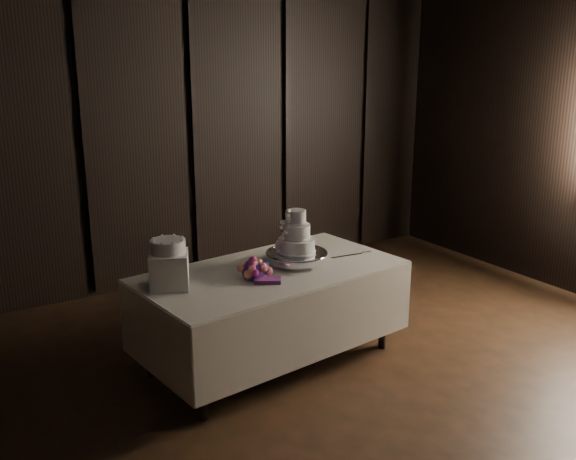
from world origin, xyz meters
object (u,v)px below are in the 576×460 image
Objects in this scene: display_table at (271,312)px; small_cake at (168,246)px; wedding_cake at (295,237)px; bouquet at (253,270)px; cake_stand at (297,258)px; box_pedestal at (169,270)px.

small_cake reaches higher than display_table.
wedding_cake is 0.85× the size of bouquet.
wedding_cake is (0.22, 0.01, 0.57)m from display_table.
bouquet is 1.66× the size of small_cake.
cake_stand is 2.02× the size of small_cake.
small_cake reaches higher than box_pedestal.
wedding_cake is at bearing -150.26° from cake_stand.
bouquet is 0.60m from box_pedestal.
wedding_cake is 1.41× the size of small_cake.
bouquet reaches higher than display_table.
wedding_cake is 1.01m from box_pedestal.
display_table is at bearing -172.16° from wedding_cake.
display_table is 8.76× the size of small_cake.
display_table is at bearing -174.40° from cake_stand.
box_pedestal is at bearing 0.00° from small_cake.
display_table is 8.08× the size of box_pedestal.
wedding_cake reaches higher than cake_stand.
bouquet is (-0.42, -0.11, -0.16)m from wedding_cake.
bouquet is (-0.45, -0.13, 0.02)m from cake_stand.
display_table is 4.34× the size of cake_stand.
small_cake is at bearing 164.88° from bouquet.
box_pedestal is (-0.58, 0.16, 0.06)m from bouquet.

